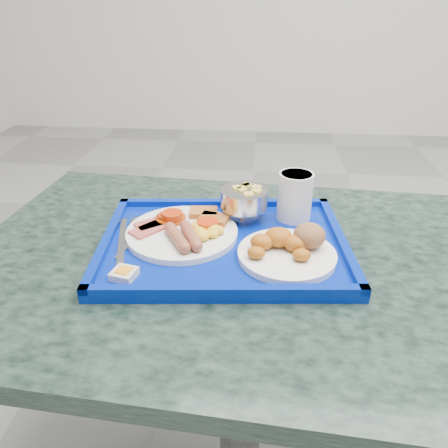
% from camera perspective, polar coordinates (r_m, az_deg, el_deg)
% --- Properties ---
extents(table, '(1.16, 0.82, 0.69)m').
position_cam_1_polar(table, '(0.97, 2.44, -13.16)').
color(table, slate).
rests_on(table, floor).
extents(tray, '(0.51, 0.40, 0.03)m').
position_cam_1_polar(tray, '(0.88, 0.00, -2.67)').
color(tray, '#031E98').
rests_on(tray, table).
extents(main_plate, '(0.23, 0.23, 0.04)m').
position_cam_1_polar(main_plate, '(0.89, -5.04, -0.82)').
color(main_plate, white).
rests_on(main_plate, tray).
extents(bread_plate, '(0.18, 0.18, 0.06)m').
position_cam_1_polar(bread_plate, '(0.83, 8.52, -3.05)').
color(bread_plate, white).
rests_on(bread_plate, tray).
extents(fruit_bowl, '(0.10, 0.10, 0.07)m').
position_cam_1_polar(fruit_bowl, '(0.94, 2.65, 3.28)').
color(fruit_bowl, '#AEAFB1').
rests_on(fruit_bowl, tray).
extents(juice_cup, '(0.07, 0.07, 0.10)m').
position_cam_1_polar(juice_cup, '(0.95, 9.26, 3.79)').
color(juice_cup, silver).
rests_on(juice_cup, tray).
extents(spoon, '(0.04, 0.17, 0.01)m').
position_cam_1_polar(spoon, '(0.94, -11.62, -0.35)').
color(spoon, '#AEAFB1').
rests_on(spoon, tray).
extents(knife, '(0.06, 0.19, 0.00)m').
position_cam_1_polar(knife, '(0.90, -13.17, -2.17)').
color(knife, '#AEAFB1').
rests_on(knife, tray).
extents(jam_packet, '(0.05, 0.05, 0.02)m').
position_cam_1_polar(jam_packet, '(0.79, -12.92, -6.36)').
color(jam_packet, silver).
rests_on(jam_packet, tray).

